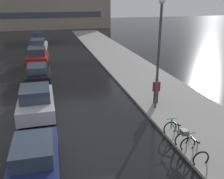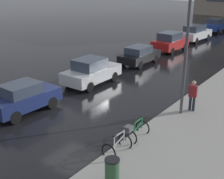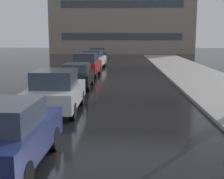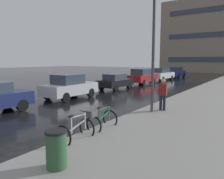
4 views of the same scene
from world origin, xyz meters
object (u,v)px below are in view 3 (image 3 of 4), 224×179
(car_silver, at_px, (56,91))
(car_black, at_px, (77,75))
(car_blue, at_px, (98,55))
(car_navy, at_px, (8,135))
(car_white, at_px, (93,59))
(car_red, at_px, (86,65))

(car_silver, bearing_deg, car_black, 89.79)
(car_black, bearing_deg, car_blue, 90.42)
(car_navy, bearing_deg, car_blue, 90.27)
(car_navy, xyz_separation_m, car_silver, (-0.03, 5.44, 0.04))
(car_blue, bearing_deg, car_black, -89.58)
(car_silver, distance_m, car_blue, 23.80)
(car_silver, distance_m, car_white, 17.15)
(car_navy, height_order, car_black, car_navy)
(car_navy, height_order, car_red, car_red)
(car_navy, xyz_separation_m, car_white, (-0.03, 22.59, 0.05))
(car_black, distance_m, car_blue, 17.92)
(car_white, xyz_separation_m, car_blue, (-0.10, 6.65, -0.04))
(car_white, relative_size, car_blue, 1.15)
(car_navy, relative_size, car_red, 0.97)
(car_black, relative_size, car_blue, 0.99)
(car_silver, xyz_separation_m, car_red, (-0.04, 11.37, 0.03))
(car_white, bearing_deg, car_navy, -89.91)
(car_navy, bearing_deg, car_red, 90.24)
(car_navy, bearing_deg, car_white, 90.09)
(car_red, bearing_deg, car_silver, -89.79)
(car_silver, xyz_separation_m, car_blue, (-0.11, 23.80, -0.02))
(car_silver, relative_size, car_white, 0.92)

